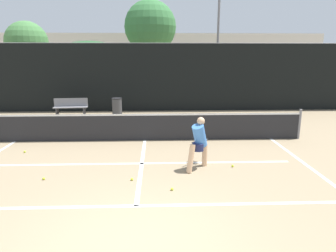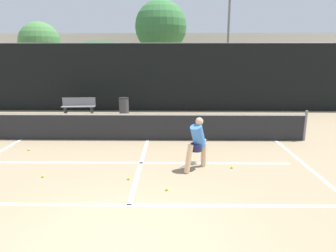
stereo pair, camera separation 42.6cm
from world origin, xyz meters
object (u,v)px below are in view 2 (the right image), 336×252
courtside_bench (79,106)px  parked_car (163,92)px  player_practicing (197,142)px  trash_bin (124,106)px

courtside_bench → parked_car: 6.23m
player_practicing → trash_bin: (-3.06, 7.24, -0.31)m
player_practicing → courtside_bench: (-5.30, 7.18, -0.27)m
courtside_bench → trash_bin: size_ratio=1.89×
courtside_bench → trash_bin: (2.24, 0.06, -0.03)m
trash_bin → parked_car: bearing=68.5°
courtside_bench → trash_bin: 2.24m
player_practicing → parked_car: (-1.22, 11.90, -0.17)m
trash_bin → parked_car: 5.00m
trash_bin → courtside_bench: bearing=-178.6°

